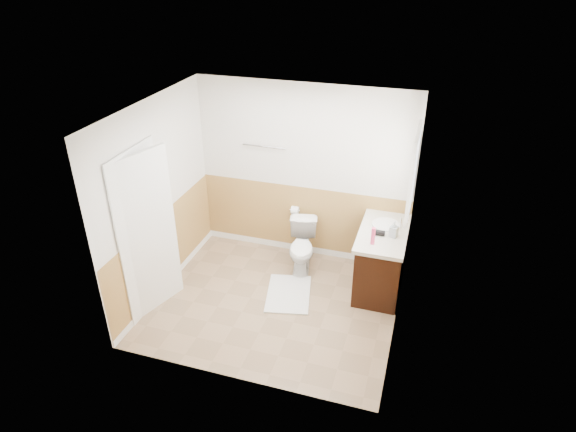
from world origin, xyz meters
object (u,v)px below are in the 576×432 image
(lotion_bottle, at_px, (373,236))
(bath_mat, at_px, (288,294))
(toilet, at_px, (302,247))
(vanity_cabinet, at_px, (381,261))
(soap_dispenser, at_px, (394,229))

(lotion_bottle, bearing_deg, bath_mat, -169.39)
(toilet, height_order, vanity_cabinet, vanity_cabinet)
(bath_mat, height_order, lotion_bottle, lotion_bottle)
(bath_mat, height_order, soap_dispenser, soap_dispenser)
(lotion_bottle, bearing_deg, toilet, 155.43)
(vanity_cabinet, distance_m, soap_dispenser, 0.57)
(toilet, xyz_separation_m, vanity_cabinet, (1.10, -0.11, 0.06))
(soap_dispenser, bearing_deg, toilet, 170.25)
(bath_mat, bearing_deg, toilet, 90.00)
(bath_mat, xyz_separation_m, vanity_cabinet, (1.10, 0.54, 0.39))
(toilet, height_order, bath_mat, toilet)
(soap_dispenser, bearing_deg, bath_mat, -160.39)
(lotion_bottle, relative_size, soap_dispenser, 1.07)
(toilet, bearing_deg, lotion_bottle, -36.69)
(bath_mat, relative_size, vanity_cabinet, 0.73)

